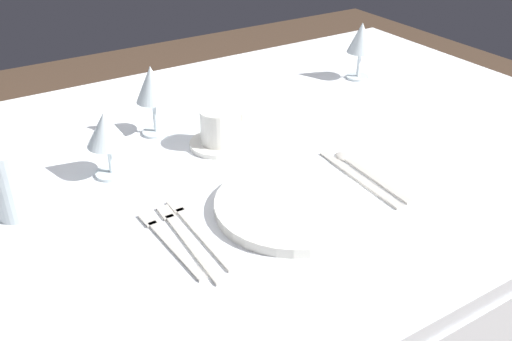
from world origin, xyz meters
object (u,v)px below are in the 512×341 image
(fork_outer, at_px, (197,229))
(spoon_soup, at_px, (362,170))
(fork_inner, at_px, (186,238))
(wine_glass_left, at_px, (361,40))
(wine_glass_far, at_px, (106,132))
(coffee_cup_left, at_px, (219,126))
(wine_glass_right, at_px, (152,87))
(dinner_knife, at_px, (360,179))
(drink_tumbler, at_px, (13,187))
(dinner_plate, at_px, (292,205))
(fork_salad, at_px, (168,241))

(fork_outer, bearing_deg, spoon_soup, 0.68)
(fork_outer, relative_size, spoon_soup, 1.02)
(fork_inner, height_order, wine_glass_left, wine_glass_left)
(fork_outer, height_order, wine_glass_far, wine_glass_far)
(coffee_cup_left, relative_size, wine_glass_right, 0.66)
(dinner_knife, distance_m, drink_tumbler, 0.63)
(fork_outer, xyz_separation_m, spoon_soup, (0.37, 0.00, 0.00))
(fork_inner, bearing_deg, wine_glass_right, 73.73)
(dinner_plate, relative_size, drink_tumbler, 2.20)
(wine_glass_left, relative_size, wine_glass_far, 1.16)
(fork_outer, distance_m, wine_glass_far, 0.27)
(spoon_soup, height_order, coffee_cup_left, coffee_cup_left)
(fork_inner, xyz_separation_m, wine_glass_right, (0.11, 0.39, 0.11))
(fork_outer, bearing_deg, dinner_plate, -10.79)
(dinner_knife, distance_m, wine_glass_far, 0.49)
(fork_inner, height_order, spoon_soup, spoon_soup)
(fork_inner, height_order, coffee_cup_left, coffee_cup_left)
(fork_outer, distance_m, wine_glass_left, 0.81)
(fork_outer, height_order, fork_salad, same)
(coffee_cup_left, xyz_separation_m, wine_glass_left, (0.51, 0.15, 0.06))
(fork_outer, xyz_separation_m, wine_glass_far, (-0.06, 0.25, 0.09))
(fork_salad, height_order, drink_tumbler, drink_tumbler)
(fork_outer, xyz_separation_m, fork_salad, (-0.05, -0.00, 0.00))
(dinner_plate, distance_m, fork_salad, 0.23)
(wine_glass_far, bearing_deg, fork_salad, -89.07)
(drink_tumbler, bearing_deg, dinner_knife, -21.66)
(spoon_soup, distance_m, wine_glass_left, 0.52)
(fork_salad, bearing_deg, wine_glass_far, 90.93)
(dinner_plate, relative_size, fork_salad, 1.32)
(fork_outer, height_order, drink_tumbler, drink_tumbler)
(wine_glass_right, relative_size, wine_glass_far, 1.18)
(coffee_cup_left, bearing_deg, drink_tumbler, -174.91)
(coffee_cup_left, distance_m, wine_glass_right, 0.17)
(coffee_cup_left, bearing_deg, wine_glass_left, 16.40)
(dinner_knife, relative_size, coffee_cup_left, 2.30)
(fork_inner, relative_size, wine_glass_right, 1.48)
(dinner_plate, distance_m, wine_glass_left, 0.68)
(fork_outer, height_order, dinner_knife, same)
(wine_glass_left, relative_size, wine_glass_right, 0.98)
(wine_glass_left, bearing_deg, fork_salad, -151.69)
(spoon_soup, bearing_deg, fork_salad, -178.87)
(coffee_cup_left, height_order, wine_glass_far, wine_glass_far)
(fork_inner, xyz_separation_m, dinner_knife, (0.37, -0.01, 0.00))
(dinner_plate, distance_m, coffee_cup_left, 0.28)
(spoon_soup, relative_size, wine_glass_far, 1.64)
(spoon_soup, bearing_deg, fork_inner, -177.50)
(dinner_plate, xyz_separation_m, wine_glass_far, (-0.23, 0.28, 0.08))
(wine_glass_far, relative_size, drink_tumbler, 1.07)
(fork_inner, distance_m, wine_glass_far, 0.28)
(dinner_knife, bearing_deg, wine_glass_left, 49.90)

